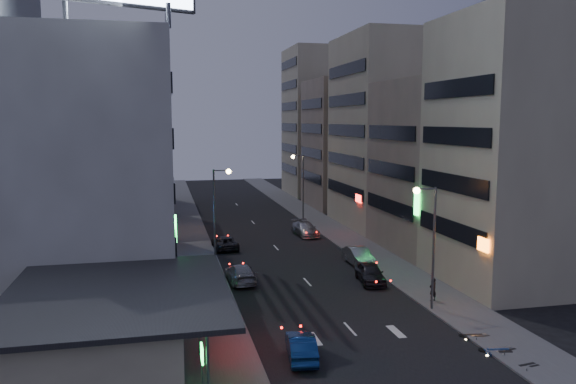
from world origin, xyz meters
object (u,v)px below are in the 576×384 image
object	(u,v)px
road_car_silver	(241,273)
scooter_black_b	(482,325)
parked_car_right_mid	(359,257)
scooter_black_a	(534,352)
parked_car_right_near	(370,273)
parked_car_left	(225,243)
parked_car_right_far	(305,229)
scooter_blue	(509,338)
road_car_blue	(301,346)
scooter_silver_a	(510,336)
scooter_silver_b	(485,325)
person	(433,289)

from	to	relation	value
road_car_silver	scooter_black_b	world-z (taller)	road_car_silver
parked_car_right_mid	scooter_black_a	bearing A→B (deg)	-85.22
parked_car_right_near	scooter_black_b	distance (m)	11.76
parked_car_right_mid	parked_car_left	size ratio (longest dim) A/B	1.00
parked_car_right_far	scooter_blue	bearing A→B (deg)	-88.24
road_car_blue	parked_car_right_mid	bearing A→B (deg)	-110.81
parked_car_right_mid	scooter_silver_a	distance (m)	18.62
parked_car_right_near	road_car_blue	xyz separation A→B (m)	(-8.51, -12.20, -0.09)
road_car_blue	scooter_black_a	size ratio (longest dim) A/B	2.42
parked_car_right_near	scooter_black_b	world-z (taller)	parked_car_right_near
parked_car_right_near	scooter_blue	world-z (taller)	parked_car_right_near
parked_car_left	road_car_silver	distance (m)	11.41
road_car_silver	parked_car_right_far	bearing A→B (deg)	-122.82
parked_car_right_far	scooter_blue	world-z (taller)	parked_car_right_far
parked_car_right_near	parked_car_left	xyz separation A→B (m)	(-9.58, 13.69, -0.11)
scooter_black_b	parked_car_right_mid	bearing A→B (deg)	14.35
parked_car_right_mid	parked_car_right_far	bearing A→B (deg)	95.41
scooter_silver_a	road_car_silver	bearing A→B (deg)	24.88
road_car_blue	scooter_black_a	xyz separation A→B (m)	(11.35, -3.31, -0.03)
scooter_blue	parked_car_right_near	bearing A→B (deg)	22.74
road_car_blue	scooter_black_b	size ratio (longest dim) A/B	2.39
parked_car_left	road_car_blue	bearing A→B (deg)	88.82
parked_car_right_near	scooter_black_b	bearing A→B (deg)	-70.49
parked_car_right_far	road_car_blue	distance (m)	31.45
parked_car_right_near	parked_car_right_mid	size ratio (longest dim) A/B	0.96
road_car_silver	scooter_silver_a	xyz separation A→B (m)	(12.54, -15.72, -0.03)
parked_car_right_near	scooter_black_b	xyz separation A→B (m)	(2.42, -11.50, -0.12)
parked_car_right_near	scooter_black_a	world-z (taller)	parked_car_right_near
parked_car_right_mid	scooter_black_a	distance (m)	20.68
parked_car_right_mid	road_car_blue	bearing A→B (deg)	-119.15
scooter_silver_a	scooter_blue	distance (m)	0.38
parked_car_right_near	road_car_silver	xyz separation A→B (m)	(-9.66, 2.29, -0.06)
parked_car_left	parked_car_right_far	xyz separation A→B (m)	(9.17, 4.50, 0.09)
parked_car_right_mid	road_car_silver	xyz separation A→B (m)	(-10.60, -2.80, -0.06)
parked_car_right_mid	road_car_silver	bearing A→B (deg)	-165.71
scooter_silver_a	scooter_blue	bearing A→B (deg)	125.86
parked_car_right_near	scooter_silver_a	size ratio (longest dim) A/B	2.48
road_car_blue	scooter_silver_b	xyz separation A→B (m)	(11.14, 0.72, -0.04)
scooter_silver_a	parked_car_right_far	bearing A→B (deg)	-7.75
parked_car_right_near	scooter_silver_b	size ratio (longest dim) A/B	2.68
scooter_black_b	scooter_silver_b	bearing A→B (deg)	-74.59
person	scooter_black_a	size ratio (longest dim) A/B	0.97
parked_car_right_far	scooter_silver_a	bearing A→B (deg)	-87.75
parked_car_right_near	scooter_blue	xyz separation A→B (m)	(2.63, -13.72, -0.02)
person	scooter_silver_a	distance (m)	8.02
parked_car_right_mid	road_car_silver	size ratio (longest dim) A/B	0.96
parked_car_left	scooter_silver_b	xyz separation A→B (m)	(12.22, -25.18, -0.02)
parked_car_right_far	scooter_silver_b	bearing A→B (deg)	-87.83
parked_car_right_far	road_car_silver	distance (m)	18.40
road_car_blue	parked_car_right_far	bearing A→B (deg)	-97.06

